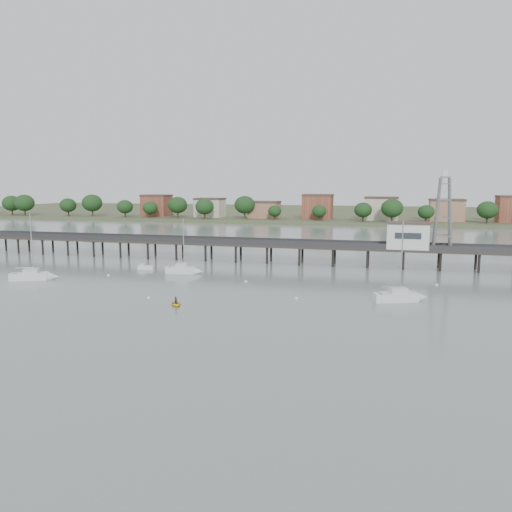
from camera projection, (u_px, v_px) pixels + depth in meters
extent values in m
plane|color=slate|center=(164.00, 354.00, 49.63)|extent=(500.00, 500.00, 0.00)
cube|color=#2D2823|center=(285.00, 246.00, 106.49)|extent=(150.00, 5.00, 0.50)
cube|color=#333335|center=(283.00, 243.00, 104.08)|extent=(150.00, 0.12, 1.10)
cube|color=#333335|center=(287.00, 241.00, 108.67)|extent=(150.00, 0.12, 1.10)
cylinder|color=black|center=(6.00, 244.00, 127.12)|extent=(0.50, 0.50, 4.40)
cylinder|color=black|center=(283.00, 256.00, 104.95)|extent=(0.50, 0.50, 4.40)
cylinder|color=black|center=(287.00, 254.00, 108.59)|extent=(0.50, 0.50, 4.40)
cube|color=silver|center=(407.00, 236.00, 99.75)|extent=(8.00, 5.00, 5.00)
cube|color=#4C3833|center=(408.00, 223.00, 99.37)|extent=(8.40, 5.40, 0.30)
cube|color=slate|center=(445.00, 177.00, 96.44)|extent=(1.80, 1.80, 0.30)
cube|color=silver|center=(445.00, 173.00, 96.33)|extent=(0.90, 0.90, 1.20)
cube|color=silver|center=(32.00, 277.00, 88.18)|extent=(6.01, 4.28, 1.65)
cone|color=silver|center=(52.00, 277.00, 88.74)|extent=(3.02, 2.95, 2.18)
cube|color=silver|center=(31.00, 271.00, 88.01)|extent=(2.99, 2.61, 0.75)
cylinder|color=#A5A8AA|center=(32.00, 243.00, 87.37)|extent=(0.18, 0.18, 10.52)
cylinder|color=#A5A8AA|center=(25.00, 268.00, 87.78)|extent=(3.03, 1.45, 0.12)
cube|color=silver|center=(397.00, 298.00, 72.00)|extent=(5.97, 4.16, 1.65)
cone|color=silver|center=(420.00, 297.00, 72.48)|extent=(2.98, 2.90, 2.17)
cube|color=silver|center=(398.00, 290.00, 71.83)|extent=(2.95, 2.56, 0.75)
cylinder|color=#A5A8AA|center=(402.00, 257.00, 71.19)|extent=(0.18, 0.18, 10.44)
cylinder|color=#A5A8AA|center=(392.00, 287.00, 71.63)|extent=(3.04, 1.37, 0.12)
cube|color=silver|center=(182.00, 271.00, 94.58)|extent=(5.05, 2.35, 1.65)
cone|color=silver|center=(198.00, 271.00, 94.08)|extent=(2.21, 2.09, 1.90)
cube|color=silver|center=(182.00, 265.00, 94.42)|extent=(2.31, 1.72, 0.75)
cylinder|color=#A5A8AA|center=(184.00, 243.00, 93.76)|extent=(0.18, 0.18, 9.18)
cylinder|color=#A5A8AA|center=(178.00, 262.00, 94.47)|extent=(2.86, 0.38, 0.12)
cube|color=silver|center=(146.00, 268.00, 99.29)|extent=(3.32, 2.00, 0.86)
cube|color=silver|center=(142.00, 265.00, 99.23)|extent=(1.25, 1.25, 0.52)
imported|color=yellow|center=(176.00, 306.00, 69.56)|extent=(1.89, 1.47, 2.65)
imported|color=black|center=(176.00, 306.00, 69.56)|extent=(0.42, 1.10, 0.26)
ellipsoid|color=#FAFAC2|center=(149.00, 298.00, 74.05)|extent=(0.56, 0.56, 0.39)
ellipsoid|color=#FAFAC2|center=(246.00, 281.00, 86.50)|extent=(0.56, 0.56, 0.39)
ellipsoid|color=#FAFAC2|center=(437.00, 285.00, 83.47)|extent=(0.56, 0.56, 0.39)
ellipsoid|color=#FAFAC2|center=(297.00, 298.00, 73.63)|extent=(0.56, 0.56, 0.39)
ellipsoid|color=#FAFAC2|center=(108.00, 275.00, 92.45)|extent=(0.56, 0.56, 0.39)
cube|color=#475133|center=(350.00, 213.00, 283.93)|extent=(500.00, 170.00, 1.40)
cube|color=brown|center=(157.00, 207.00, 246.74)|extent=(13.00, 10.50, 9.00)
cube|color=brown|center=(210.00, 208.00, 239.63)|extent=(13.00, 10.50, 9.00)
cube|color=brown|center=(264.00, 208.00, 232.77)|extent=(13.00, 10.50, 9.00)
cube|color=brown|center=(318.00, 209.00, 226.42)|extent=(13.00, 10.50, 9.00)
cube|color=brown|center=(381.00, 210.00, 219.31)|extent=(13.00, 10.50, 9.00)
cube|color=brown|center=(446.00, 211.00, 212.45)|extent=(13.00, 10.50, 9.00)
ellipsoid|color=#1A3D19|center=(89.00, 207.00, 242.83)|extent=(8.00, 8.00, 6.80)
ellipsoid|color=#1A3D19|center=(337.00, 210.00, 212.36)|extent=(8.00, 8.00, 6.80)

